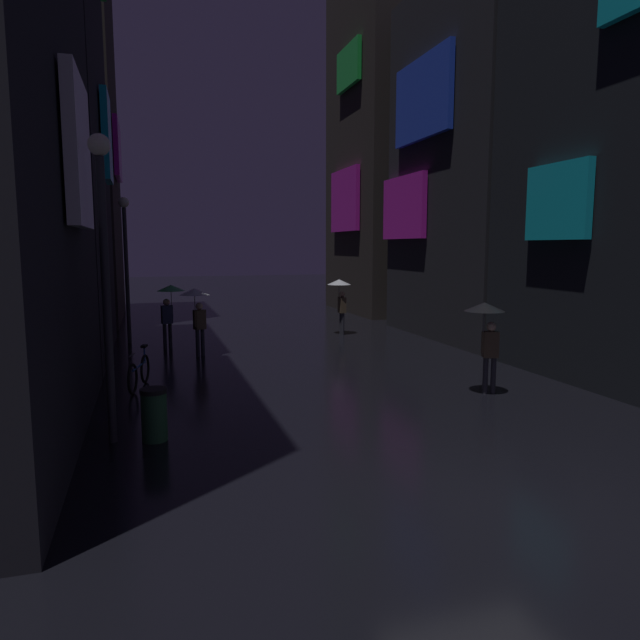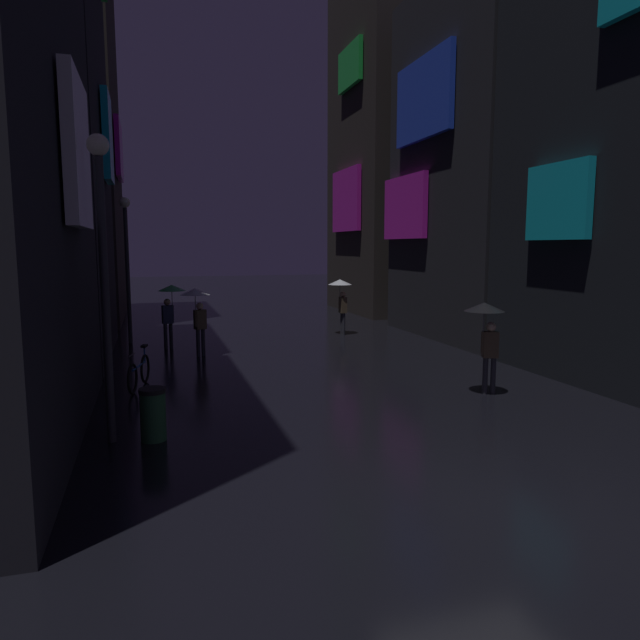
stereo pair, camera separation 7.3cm
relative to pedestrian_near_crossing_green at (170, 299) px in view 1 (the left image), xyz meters
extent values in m
plane|color=black|center=(3.64, -13.15, -1.67)|extent=(120.00, 120.00, 0.00)
cube|color=white|center=(-1.71, -8.81, 3.25)|extent=(0.20, 2.26, 2.45)
cube|color=black|center=(-3.86, -0.53, 7.45)|extent=(4.00, 7.24, 18.23)
cube|color=#19D8F2|center=(-1.71, -0.23, 5.00)|extent=(0.20, 1.84, 2.64)
cube|color=#2D2826|center=(-3.86, 8.81, 9.57)|extent=(4.00, 7.92, 22.49)
cube|color=#F226D8|center=(-1.71, 7.48, 5.82)|extent=(0.20, 3.06, 2.44)
cube|color=#19D8F2|center=(8.99, -7.44, 2.80)|extent=(0.20, 2.15, 1.86)
cube|color=#232328|center=(11.14, -0.49, 4.73)|extent=(4.00, 7.33, 12.80)
cube|color=#F226D8|center=(8.99, 1.35, 3.20)|extent=(0.20, 3.51, 2.41)
cube|color=#264CF9|center=(8.99, -0.06, 6.96)|extent=(0.20, 4.11, 2.86)
cube|color=#2D2826|center=(11.14, 8.39, 9.71)|extent=(4.00, 7.08, 22.76)
cube|color=#F226D8|center=(8.99, 8.30, 4.00)|extent=(0.20, 3.77, 3.09)
cube|color=#26E54C|center=(8.99, 7.84, 10.31)|extent=(0.20, 2.99, 1.94)
cylinder|color=#2D2D38|center=(-0.20, -0.08, -1.24)|extent=(0.12, 0.12, 0.85)
cylinder|color=#2D2D38|center=(-0.02, -0.04, -1.24)|extent=(0.12, 0.12, 0.85)
cube|color=#333859|center=(-0.11, -0.06, -0.52)|extent=(0.38, 0.29, 0.60)
sphere|color=tan|center=(-0.11, -0.06, -0.11)|extent=(0.22, 0.22, 0.22)
cylinder|color=#333859|center=(0.05, 0.03, -0.47)|extent=(0.09, 0.09, 0.50)
cylinder|color=slate|center=(0.05, 0.03, -0.13)|extent=(0.02, 0.02, 0.77)
cone|color=green|center=(0.05, 0.03, 0.35)|extent=(0.90, 0.90, 0.20)
cylinder|color=#2D2D38|center=(0.89, -1.63, -1.24)|extent=(0.12, 0.12, 0.85)
cylinder|color=#2D2D38|center=(0.73, -1.71, -1.24)|extent=(0.12, 0.12, 0.85)
cube|color=brown|center=(0.81, -1.67, -0.52)|extent=(0.40, 0.35, 0.60)
sphere|color=beige|center=(0.81, -1.67, -0.11)|extent=(0.22, 0.22, 0.22)
cylinder|color=brown|center=(0.67, -1.80, -0.47)|extent=(0.09, 0.09, 0.50)
cylinder|color=slate|center=(0.67, -1.80, -0.13)|extent=(0.02, 0.02, 0.77)
cone|color=silver|center=(0.67, -1.80, 0.35)|extent=(0.90, 0.90, 0.20)
cylinder|color=#2D2D38|center=(6.87, -8.18, -1.24)|extent=(0.12, 0.12, 0.85)
cylinder|color=#2D2D38|center=(6.70, -8.12, -1.24)|extent=(0.12, 0.12, 0.85)
cube|color=brown|center=(6.78, -8.15, -0.52)|extent=(0.39, 0.32, 0.60)
sphere|color=beige|center=(6.78, -8.15, -0.11)|extent=(0.22, 0.22, 0.22)
cylinder|color=brown|center=(6.59, -8.14, -0.47)|extent=(0.09, 0.09, 0.50)
cylinder|color=slate|center=(6.59, -8.14, -0.13)|extent=(0.02, 0.02, 0.77)
cone|color=black|center=(6.59, -8.14, 0.35)|extent=(0.90, 0.90, 0.20)
cylinder|color=#2D2D38|center=(6.42, 1.10, -1.24)|extent=(0.12, 0.12, 0.85)
cylinder|color=#2D2D38|center=(6.41, 1.27, -1.24)|extent=(0.12, 0.12, 0.85)
cube|color=brown|center=(6.41, 1.19, -0.52)|extent=(0.24, 0.35, 0.60)
sphere|color=tan|center=(6.41, 1.19, -0.11)|extent=(0.22, 0.22, 0.22)
cylinder|color=brown|center=(6.35, 1.36, -0.47)|extent=(0.09, 0.09, 0.50)
cylinder|color=slate|center=(6.35, 1.36, -0.13)|extent=(0.02, 0.02, 0.77)
cone|color=silver|center=(6.35, 1.36, 0.35)|extent=(0.90, 0.90, 0.20)
torus|color=black|center=(-1.09, -5.85, -1.31)|extent=(0.24, 0.71, 0.72)
torus|color=black|center=(-0.82, -4.78, -1.31)|extent=(0.24, 0.71, 0.72)
cylinder|color=#1E59A5|center=(-0.96, -5.31, -1.13)|extent=(0.29, 0.98, 0.05)
cylinder|color=#1E59A5|center=(-0.82, -4.78, -0.96)|extent=(0.04, 0.04, 0.40)
cube|color=black|center=(-0.82, -4.78, -0.74)|extent=(0.18, 0.26, 0.06)
cylinder|color=black|center=(-1.09, -5.85, -0.76)|extent=(0.14, 0.44, 0.03)
cylinder|color=#2D2D33|center=(-1.36, -9.12, 0.75)|extent=(0.14, 0.14, 4.84)
sphere|color=#F9EFCC|center=(-1.36, -9.12, 3.35)|extent=(0.36, 0.36, 0.36)
cylinder|color=#2D2D33|center=(-1.36, 1.55, 0.67)|extent=(0.14, 0.14, 4.68)
sphere|color=#F9EFCC|center=(-1.36, 1.55, 3.19)|extent=(0.36, 0.36, 0.36)
cylinder|color=#265933|center=(-0.66, -9.25, -1.24)|extent=(0.44, 0.44, 0.85)
cylinder|color=black|center=(-0.66, -9.25, -0.78)|extent=(0.46, 0.46, 0.08)
camera|label=1|loc=(-0.69, -19.31, 1.71)|focal=32.00mm
camera|label=2|loc=(-0.62, -19.33, 1.71)|focal=32.00mm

